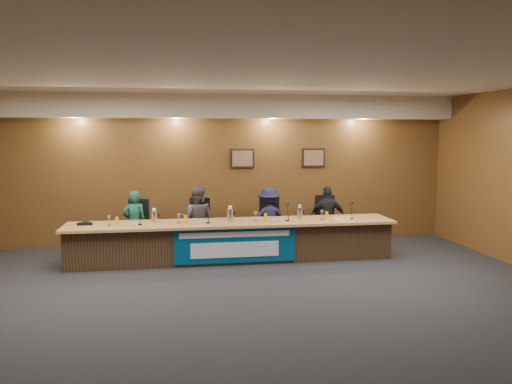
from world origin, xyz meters
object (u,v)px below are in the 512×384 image
at_px(panelist_c, 269,219).
at_px(banner, 235,245).
at_px(office_chair_a, 135,230).
at_px(office_chair_c, 268,226).
at_px(carafe_left, 154,217).
at_px(carafe_right, 300,213).
at_px(panelist_b, 197,219).
at_px(panelist_d, 328,217).
at_px(office_chair_b, 197,228).
at_px(speakerphone, 85,223).
at_px(dais_body, 232,242).
at_px(carafe_mid, 230,215).
at_px(panelist_a, 134,223).
at_px(office_chair_d, 326,224).

bearing_deg(panelist_c, banner, 45.91).
bearing_deg(office_chair_a, office_chair_c, 18.10).
height_order(banner, carafe_left, carafe_left).
distance_m(carafe_left, carafe_right, 2.74).
xyz_separation_m(panelist_b, panelist_d, (2.71, 0.00, -0.03)).
xyz_separation_m(office_chair_b, carafe_right, (1.93, -0.80, 0.38)).
relative_size(panelist_b, panelist_d, 1.05).
distance_m(panelist_b, office_chair_a, 1.25).
relative_size(office_chair_b, carafe_right, 2.11).
bearing_deg(speakerphone, office_chair_b, 21.05).
xyz_separation_m(dais_body, panelist_b, (-0.63, 0.72, 0.33)).
xyz_separation_m(panelist_b, office_chair_b, (0.00, 0.10, -0.20)).
height_order(office_chair_c, carafe_mid, carafe_mid).
bearing_deg(carafe_right, panelist_d, 41.98).
relative_size(panelist_b, panelist_c, 1.05).
bearing_deg(panelist_b, panelist_a, 17.28).
distance_m(banner, panelist_b, 1.33).
bearing_deg(office_chair_b, office_chair_c, 17.94).
distance_m(carafe_mid, speakerphone, 2.62).
distance_m(panelist_b, carafe_left, 1.07).
bearing_deg(office_chair_d, banner, -141.96).
relative_size(dais_body, carafe_mid, 24.80).
bearing_deg(carafe_left, panelist_d, 10.87).
bearing_deg(dais_body, panelist_c, 41.06).
bearing_deg(dais_body, office_chair_b, 127.18).
relative_size(office_chair_a, office_chair_b, 1.00).
height_order(banner, carafe_right, carafe_right).
height_order(panelist_a, office_chair_c, panelist_a).
bearing_deg(carafe_left, panelist_c, 16.59).
height_order(panelist_d, carafe_right, panelist_d).
relative_size(carafe_right, speakerphone, 0.71).
bearing_deg(office_chair_c, office_chair_d, 18.27).
height_order(banner, speakerphone, speakerphone).
bearing_deg(office_chair_d, panelist_a, -171.25).
distance_m(banner, office_chair_c, 1.50).
relative_size(panelist_a, panelist_c, 0.99).
height_order(dais_body, carafe_mid, carafe_mid).
height_order(banner, carafe_mid, carafe_mid).
bearing_deg(carafe_mid, office_chair_a, 154.67).
bearing_deg(office_chair_d, panelist_c, -168.14).
bearing_deg(panelist_c, dais_body, 33.10).
height_order(office_chair_d, carafe_mid, carafe_mid).
distance_m(office_chair_d, carafe_mid, 2.33).
xyz_separation_m(banner, panelist_d, (2.08, 1.14, 0.27)).
distance_m(office_chair_b, carafe_left, 1.19).
distance_m(panelist_c, office_chair_b, 1.47).
distance_m(dais_body, banner, 0.42).
relative_size(panelist_a, speakerphone, 4.00).
bearing_deg(panelist_a, panelist_d, 169.70).
xyz_separation_m(banner, carafe_mid, (-0.05, 0.38, 0.49)).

